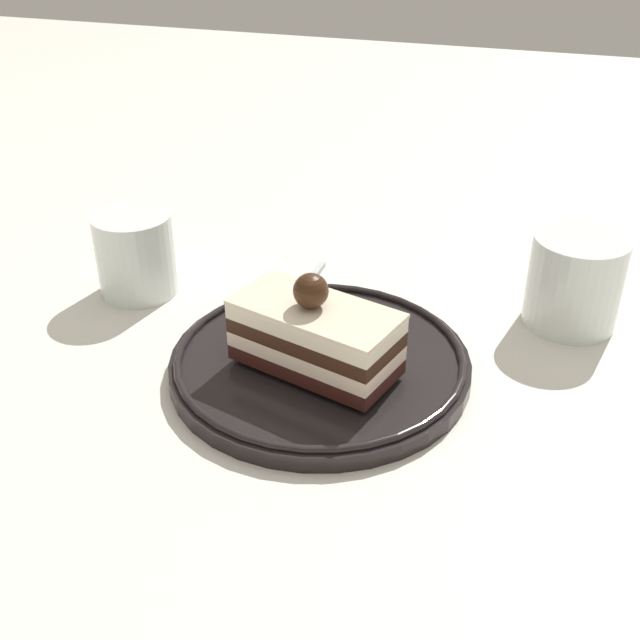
% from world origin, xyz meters
% --- Properties ---
extents(ground_plane, '(2.40, 2.40, 0.00)m').
position_xyz_m(ground_plane, '(0.00, 0.00, 0.00)').
color(ground_plane, silver).
extents(dessert_plate, '(0.24, 0.24, 0.02)m').
position_xyz_m(dessert_plate, '(-0.02, 0.03, 0.01)').
color(dessert_plate, black).
rests_on(dessert_plate, ground_plane).
extents(cake_slice, '(0.09, 0.14, 0.08)m').
position_xyz_m(cake_slice, '(0.00, 0.03, 0.05)').
color(cake_slice, '#381813').
rests_on(cake_slice, dessert_plate).
extents(fork, '(0.11, 0.01, 0.00)m').
position_xyz_m(fork, '(-0.10, -0.02, 0.02)').
color(fork, silver).
rests_on(fork, dessert_plate).
extents(drink_glass_near, '(0.08, 0.08, 0.08)m').
position_xyz_m(drink_glass_near, '(-0.15, 0.21, 0.04)').
color(drink_glass_near, white).
rests_on(drink_glass_near, ground_plane).
extents(drink_glass_far, '(0.07, 0.07, 0.08)m').
position_xyz_m(drink_glass_far, '(-0.09, -0.17, 0.03)').
color(drink_glass_far, white).
rests_on(drink_glass_far, ground_plane).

